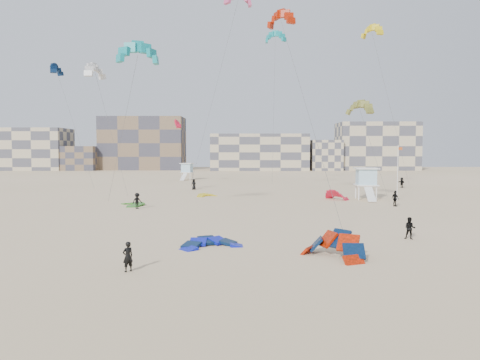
{
  "coord_description": "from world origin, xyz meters",
  "views": [
    {
      "loc": [
        4.81,
        -27.79,
        6.69
      ],
      "look_at": [
        4.54,
        6.0,
        4.53
      ],
      "focal_mm": 35.0,
      "sensor_mm": 36.0,
      "label": 1
    }
  ],
  "objects_px": {
    "kite_ground_blue": "(211,247)",
    "kite_ground_orange": "(333,258)",
    "kitesurfer_main": "(128,257)",
    "lifeguard_tower_near": "(366,184)"
  },
  "relations": [
    {
      "from": "kite_ground_orange",
      "to": "kitesurfer_main",
      "type": "bearing_deg",
      "value": -114.3
    },
    {
      "from": "kite_ground_blue",
      "to": "kite_ground_orange",
      "type": "relative_size",
      "value": 0.94
    },
    {
      "from": "kite_ground_blue",
      "to": "kitesurfer_main",
      "type": "xyz_separation_m",
      "value": [
        -4.11,
        -6.73,
        0.84
      ]
    },
    {
      "from": "kitesurfer_main",
      "to": "kite_ground_orange",
      "type": "bearing_deg",
      "value": 154.36
    },
    {
      "from": "kite_ground_blue",
      "to": "kite_ground_orange",
      "type": "distance_m",
      "value": 8.48
    },
    {
      "from": "kite_ground_blue",
      "to": "lifeguard_tower_near",
      "type": "xyz_separation_m",
      "value": [
        18.93,
        31.43,
        2.13
      ]
    },
    {
      "from": "kite_ground_orange",
      "to": "kitesurfer_main",
      "type": "xyz_separation_m",
      "value": [
        -11.93,
        -3.43,
        0.84
      ]
    },
    {
      "from": "kite_ground_blue",
      "to": "lifeguard_tower_near",
      "type": "relative_size",
      "value": 0.69
    },
    {
      "from": "kitesurfer_main",
      "to": "lifeguard_tower_near",
      "type": "height_order",
      "value": "lifeguard_tower_near"
    },
    {
      "from": "kite_ground_blue",
      "to": "kite_ground_orange",
      "type": "xyz_separation_m",
      "value": [
        7.82,
        -3.29,
        0.0
      ]
    }
  ]
}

